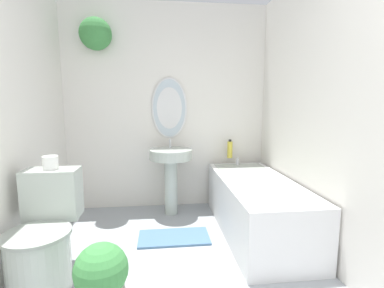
{
  "coord_description": "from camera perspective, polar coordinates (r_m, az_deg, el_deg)",
  "views": [
    {
      "loc": [
        -0.08,
        -0.47,
        1.25
      ],
      "look_at": [
        0.17,
        1.77,
        0.92
      ],
      "focal_mm": 26.0,
      "sensor_mm": 36.0,
      "label": 1
    }
  ],
  "objects": [
    {
      "name": "wall_right",
      "position": [
        2.3,
        27.76,
        6.06
      ],
      "size": [
        0.06,
        2.98,
        2.4
      ],
      "color": "silver",
      "rests_on": "ground_plane"
    },
    {
      "name": "potted_plant",
      "position": [
        1.88,
        -18.04,
        -24.84
      ],
      "size": [
        0.31,
        0.31,
        0.45
      ],
      "color": "silver",
      "rests_on": "ground_plane"
    },
    {
      "name": "bathtub",
      "position": [
        2.83,
        12.98,
        -12.07
      ],
      "size": [
        0.66,
        1.57,
        0.61
      ],
      "color": "silver",
      "rests_on": "ground_plane"
    },
    {
      "name": "toilet_paper_roll",
      "position": [
        2.33,
        -27.04,
        -3.43
      ],
      "size": [
        0.11,
        0.11,
        0.1
      ],
      "color": "white",
      "rests_on": "toilet"
    },
    {
      "name": "pedestal_sink",
      "position": [
        3.14,
        -4.37,
        -4.47
      ],
      "size": [
        0.47,
        0.47,
        0.85
      ],
      "color": "#B2BCB2",
      "rests_on": "ground_plane"
    },
    {
      "name": "toilet",
      "position": [
        2.29,
        -28.09,
        -16.54
      ],
      "size": [
        0.43,
        0.63,
        0.77
      ],
      "color": "#B2BCB2",
      "rests_on": "ground_plane"
    },
    {
      "name": "shampoo_bottle",
      "position": [
        3.37,
        7.77,
        -1.08
      ],
      "size": [
        0.06,
        0.06,
        0.22
      ],
      "color": "gold",
      "rests_on": "bathtub"
    },
    {
      "name": "bath_mat",
      "position": [
        2.75,
        -3.72,
        -18.55
      ],
      "size": [
        0.66,
        0.34,
        0.02
      ],
      "color": "#4C7093",
      "rests_on": "ground_plane"
    },
    {
      "name": "wall_back",
      "position": [
        3.35,
        -6.53,
        8.77
      ],
      "size": [
        2.47,
        0.34,
        2.4
      ],
      "color": "silver",
      "rests_on": "ground_plane"
    }
  ]
}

